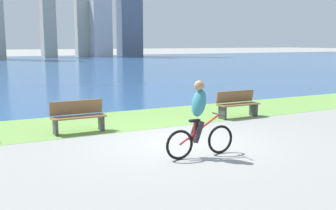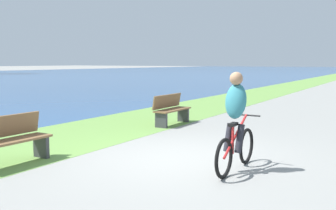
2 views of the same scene
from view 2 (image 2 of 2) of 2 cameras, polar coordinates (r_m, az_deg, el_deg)
The scene contains 5 objects.
ground_plane at distance 7.49m, azimuth 1.37°, elevation -7.95°, with size 300.00×300.00×0.00m, color gray.
grass_strip_bayside at distance 9.61m, azimuth -16.74°, elevation -4.98°, with size 120.00×3.29×0.01m, color #6B9947.
cyclist_lead at distance 6.57m, azimuth 10.08°, elevation -2.61°, with size 1.71×0.52×1.70m.
bench_near_path at distance 7.49m, azimuth -22.55°, elevation -4.92°, with size 1.50×0.47×0.90m.
bench_far_along_path at distance 11.37m, azimuth 0.46°, elevation -0.70°, with size 1.50×0.47×0.90m.
Camera 2 is at (-6.31, -3.59, 1.86)m, focal length 40.82 mm.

